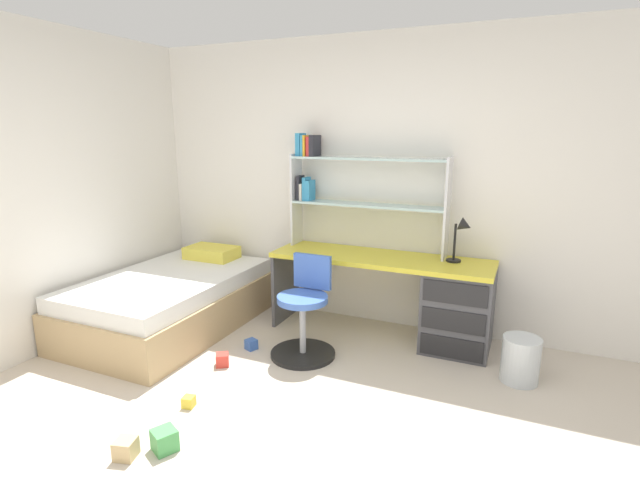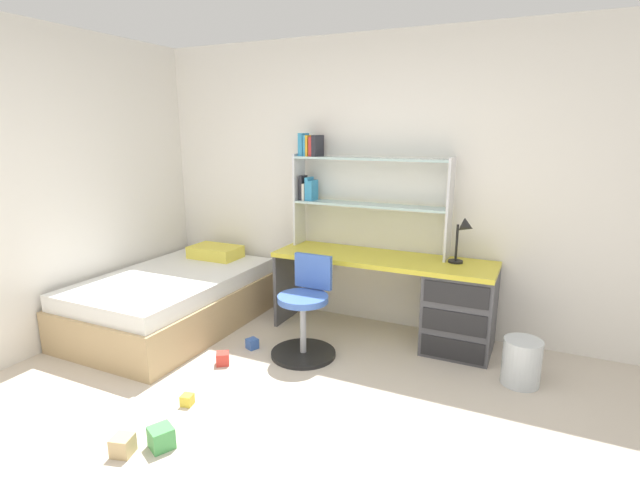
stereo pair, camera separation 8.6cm
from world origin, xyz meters
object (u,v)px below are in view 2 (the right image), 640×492
at_px(desk, 438,301).
at_px(swivel_chair, 305,317).
at_px(bookshelf_hutch, 352,182).
at_px(toy_block_natural_0, 123,445).
at_px(desk_lamp, 464,234).
at_px(waste_bin, 522,362).
at_px(toy_block_blue_3, 252,344).
at_px(toy_block_green_1, 161,438).
at_px(bed_platform, 174,300).
at_px(toy_block_yellow_2, 187,400).
at_px(toy_block_red_4, 223,359).

bearing_deg(desk, swivel_chair, -146.29).
bearing_deg(bookshelf_hutch, toy_block_natural_0, -100.63).
height_order(bookshelf_hutch, desk_lamp, bookshelf_hutch).
xyz_separation_m(waste_bin, toy_block_natural_0, (-1.96, -1.78, -0.11)).
height_order(swivel_chair, toy_block_blue_3, swivel_chair).
relative_size(toy_block_green_1, toy_block_blue_3, 1.51).
bearing_deg(swivel_chair, toy_block_green_1, -98.32).
bearing_deg(toy_block_green_1, desk, 60.82).
height_order(bed_platform, toy_block_blue_3, bed_platform).
height_order(waste_bin, toy_block_yellow_2, waste_bin).
height_order(toy_block_green_1, toy_block_yellow_2, toy_block_green_1).
xyz_separation_m(bed_platform, toy_block_green_1, (1.15, -1.40, -0.19)).
height_order(toy_block_natural_0, toy_block_yellow_2, toy_block_natural_0).
height_order(bookshelf_hutch, bed_platform, bookshelf_hutch).
height_order(swivel_chair, toy_block_green_1, swivel_chair).
bearing_deg(desk, toy_block_red_4, -143.44).
bearing_deg(toy_block_red_4, toy_block_green_1, -73.37).
bearing_deg(toy_block_yellow_2, desk_lamp, 48.96).
bearing_deg(waste_bin, desk, 151.17).
height_order(waste_bin, toy_block_blue_3, waste_bin).
bearing_deg(toy_block_blue_3, desk, 27.71).
xyz_separation_m(toy_block_natural_0, toy_block_yellow_2, (-0.01, 0.54, -0.02)).
xyz_separation_m(swivel_chair, waste_bin, (1.60, 0.24, -0.15)).
height_order(desk, waste_bin, desk).
bearing_deg(swivel_chair, waste_bin, 8.50).
distance_m(desk_lamp, swivel_chair, 1.43).
bearing_deg(toy_block_natural_0, toy_block_blue_3, 93.33).
distance_m(desk_lamp, toy_block_natural_0, 2.79).
height_order(toy_block_blue_3, toy_block_red_4, toy_block_red_4).
distance_m(desk, toy_block_natural_0, 2.52).
relative_size(desk_lamp, toy_block_yellow_2, 5.26).
bearing_deg(toy_block_blue_3, toy_block_natural_0, -86.67).
bearing_deg(swivel_chair, toy_block_natural_0, -103.11).
xyz_separation_m(swivel_chair, bed_platform, (-1.35, 0.00, -0.07)).
relative_size(toy_block_natural_0, toy_block_green_1, 0.88).
height_order(swivel_chair, toy_block_yellow_2, swivel_chair).
distance_m(toy_block_yellow_2, toy_block_red_4, 0.58).
bearing_deg(toy_block_natural_0, toy_block_green_1, 41.79).
height_order(desk_lamp, toy_block_natural_0, desk_lamp).
distance_m(swivel_chair, toy_block_yellow_2, 1.10).
relative_size(bookshelf_hutch, swivel_chair, 1.77).
xyz_separation_m(desk, bed_platform, (-2.27, -0.61, -0.15)).
bearing_deg(desk, toy_block_yellow_2, -128.59).
xyz_separation_m(waste_bin, toy_block_green_1, (-1.81, -1.64, -0.10)).
relative_size(bookshelf_hutch, toy_block_natural_0, 12.82).
xyz_separation_m(desk_lamp, toy_block_red_4, (-1.58, -1.10, -0.92)).
relative_size(bed_platform, toy_block_blue_3, 21.74).
relative_size(toy_block_green_1, toy_block_yellow_2, 1.72).
relative_size(desk, toy_block_blue_3, 22.58).
bearing_deg(desk, toy_block_natural_0, -120.72).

